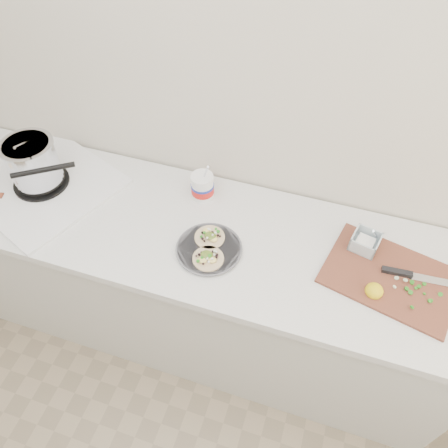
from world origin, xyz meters
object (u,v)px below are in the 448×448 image
(stove, at_px, (36,170))
(cutboard, at_px, (389,272))
(tub, at_px, (203,185))
(taco_plate, at_px, (209,248))

(stove, relative_size, cutboard, 1.42)
(stove, xyz_separation_m, tub, (0.71, 0.16, -0.03))
(stove, height_order, cutboard, stove)
(tub, relative_size, cutboard, 0.42)
(stove, relative_size, taco_plate, 2.88)
(taco_plate, height_order, cutboard, cutboard)
(stove, distance_m, taco_plate, 0.85)
(tub, bearing_deg, cutboard, -12.09)
(taco_plate, relative_size, cutboard, 0.49)
(taco_plate, relative_size, tub, 1.18)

